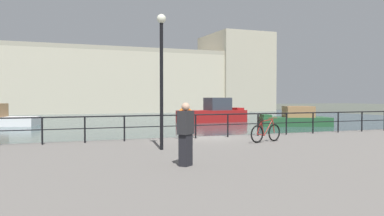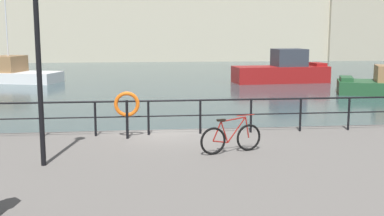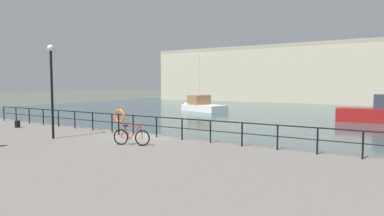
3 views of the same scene
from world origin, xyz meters
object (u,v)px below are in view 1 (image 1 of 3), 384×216
moored_blue_motorboat (295,119)px  quay_lamp_post (161,63)px  harbor_building (114,81)px  parked_bicycle (266,133)px  standing_person (186,134)px  moored_small_launch (213,113)px  moored_red_daysailer (0,118)px  life_ring_stand (185,117)px

moored_blue_motorboat → quay_lamp_post: quay_lamp_post is taller
harbor_building → parked_bicycle: 55.71m
quay_lamp_post → standing_person: size_ratio=2.78×
moored_small_launch → quay_lamp_post: quay_lamp_post is taller
parked_bicycle → standing_person: size_ratio=1.01×
parked_bicycle → quay_lamp_post: size_ratio=0.36×
harbor_building → moored_small_launch: 32.09m
harbor_building → standing_person: harbor_building is taller
harbor_building → moored_red_daysailer: 33.49m
moored_blue_motorboat → standing_person: standing_person is taller
quay_lamp_post → standing_person: (-0.38, -3.37, -2.14)m
moored_red_daysailer → life_ring_stand: 25.84m
moored_small_launch → life_ring_stand: bearing=-121.8°
harbor_building → parked_bicycle: size_ratio=40.43×
moored_blue_motorboat → moored_red_daysailer: size_ratio=0.94×
life_ring_stand → quay_lamp_post: quay_lamp_post is taller
parked_bicycle → harbor_building: bearing=68.6°
life_ring_stand → standing_person: standing_person is taller
moored_red_daysailer → harbor_building: bearing=-101.3°
parked_bicycle → life_ring_stand: 3.46m
moored_blue_motorboat → moored_red_daysailer: bearing=-1.4°
standing_person → life_ring_stand: bearing=-58.7°
moored_small_launch → quay_lamp_post: bearing=-122.7°
moored_red_daysailer → moored_small_launch: size_ratio=0.99×
moored_blue_motorboat → moored_red_daysailer: moored_red_daysailer is taller
moored_small_launch → life_ring_stand: moored_small_launch is taller
moored_red_daysailer → moored_blue_motorboat: bearing=175.6°
life_ring_stand → standing_person: size_ratio=0.83×
standing_person → parked_bicycle: bearing=-89.1°
moored_red_daysailer → life_ring_stand: size_ratio=5.21×
harbor_building → standing_person: bearing=-98.8°
parked_bicycle → standing_person: 6.48m
harbor_building → quay_lamp_post: size_ratio=14.69×
moored_red_daysailer → standing_person: size_ratio=4.31×
parked_bicycle → moored_blue_motorboat: bearing=33.7°
moored_blue_motorboat → harbor_building: bearing=-56.6°
life_ring_stand → moored_red_daysailer: bearing=110.3°
moored_small_launch → moored_red_daysailer: bearing=169.4°
quay_lamp_post → moored_blue_motorboat: bearing=43.4°
standing_person → harbor_building: bearing=-46.8°
parked_bicycle → quay_lamp_post: (-4.65, -0.69, 2.61)m
moored_blue_motorboat → life_ring_stand: bearing=61.8°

